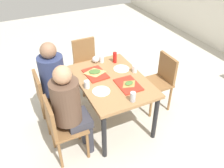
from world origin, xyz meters
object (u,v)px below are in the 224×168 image
plastic_cup_b (87,84)px  foil_bundle (95,59)px  plastic_cup_a (135,69)px  condiment_bottle (115,57)px  main_table (112,85)px  person_in_brown_jacket (70,106)px  pizza_slice_b (129,83)px  person_in_red (56,79)px  plastic_cup_c (102,59)px  tray_red_near (95,74)px  tray_red_far (128,85)px  chair_near_left (48,97)px  chair_near_right (60,125)px  pizza_slice_a (95,72)px  soda_can (133,97)px  chair_left_end (86,61)px  paper_plate_center (121,69)px  paper_plate_near_edge (101,91)px  chair_far_side (161,79)px

plastic_cup_b → foil_bundle: 0.63m
plastic_cup_a → condiment_bottle: bearing=-160.4°
main_table → condiment_bottle: (-0.39, 0.23, 0.17)m
person_in_brown_jacket → pizza_slice_b: (-0.09, 0.81, -0.00)m
person_in_red → person_in_brown_jacket: 0.60m
condiment_bottle → plastic_cup_c: bearing=-117.8°
tray_red_near → tray_red_far: same height
chair_near_left → chair_near_right: (0.60, 0.00, 0.00)m
chair_near_right → pizza_slice_a: 0.88m
person_in_red → soda_can: (0.80, 0.69, 0.04)m
chair_left_end → person_in_brown_jacket: 1.46m
person_in_brown_jacket → paper_plate_center: size_ratio=5.80×
pizza_slice_b → plastic_cup_c: (-0.68, -0.08, 0.03)m
main_table → plastic_cup_c: bearing=172.4°
condiment_bottle → plastic_cup_b: bearing=-54.9°
foil_bundle → soda_can: bearing=2.4°
tray_red_near → plastic_cup_a: bearing=70.6°
chair_near_right → plastic_cup_b: bearing=121.0°
chair_near_right → person_in_brown_jacket: bearing=90.0°
plastic_cup_a → paper_plate_near_edge: bearing=-70.6°
tray_red_far → soda_can: size_ratio=2.95×
chair_near_left → plastic_cup_b: chair_near_left is taller
person_in_brown_jacket → paper_plate_center: person_in_brown_jacket is taller
paper_plate_center → paper_plate_near_edge: size_ratio=1.00×
paper_plate_near_edge → plastic_cup_a: bearing=109.4°
person_in_brown_jacket → main_table: bearing=114.1°
person_in_red → paper_plate_center: person_in_red is taller
pizza_slice_a → foil_bundle: bearing=155.3°
soda_can → chair_near_left: bearing=-134.2°
paper_plate_near_edge → pizza_slice_a: bearing=168.2°
chair_far_side → condiment_bottle: (-0.39, -0.57, 0.30)m
foil_bundle → pizza_slice_a: bearing=-24.7°
chair_far_side → pizza_slice_b: 0.74m
chair_left_end → soda_can: bearing=0.8°
chair_left_end → soda_can: size_ratio=7.10×
chair_near_left → chair_left_end: (-0.68, 0.81, 0.00)m
plastic_cup_c → chair_far_side: bearing=57.3°
paper_plate_near_edge → pizza_slice_b: bearing=85.5°
person_in_brown_jacket → pizza_slice_b: size_ratio=6.31×
main_table → foil_bundle: size_ratio=11.92×
chair_left_end → person_in_red: (0.68, -0.67, 0.25)m
plastic_cup_c → person_in_red: bearing=-76.2°
paper_plate_center → plastic_cup_b: size_ratio=2.20×
chair_near_left → condiment_bottle: condiment_bottle is taller
plastic_cup_b → person_in_brown_jacket: bearing=-48.8°
main_table → chair_far_side: (0.00, 0.81, -0.13)m
soda_can → chair_left_end: bearing=-179.2°
chair_far_side → soda_can: chair_far_side is taller
plastic_cup_a → plastic_cup_c: bearing=-146.4°
person_in_red → pizza_slice_a: (0.06, 0.52, -0.00)m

